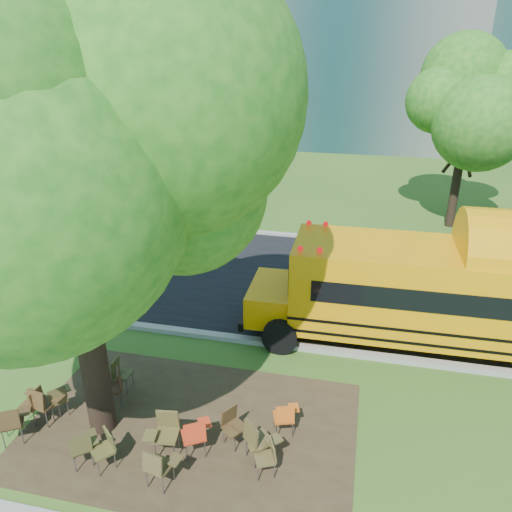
% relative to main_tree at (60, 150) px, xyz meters
% --- Properties ---
extents(ground, '(160.00, 160.00, 0.00)m').
position_rel_main_tree_xyz_m(ground, '(0.87, 0.86, -6.00)').
color(ground, '#2A541A').
rests_on(ground, ground).
extents(dirt_patch, '(7.00, 4.50, 0.03)m').
position_rel_main_tree_xyz_m(dirt_patch, '(1.87, 0.36, -5.99)').
color(dirt_patch, '#382819').
rests_on(dirt_patch, ground).
extents(asphalt_road, '(80.00, 8.00, 0.04)m').
position_rel_main_tree_xyz_m(asphalt_road, '(0.87, 7.86, -5.98)').
color(asphalt_road, black).
rests_on(asphalt_road, ground).
extents(kerb_near, '(80.00, 0.25, 0.14)m').
position_rel_main_tree_xyz_m(kerb_near, '(0.87, 3.86, -5.93)').
color(kerb_near, gray).
rests_on(kerb_near, ground).
extents(kerb_far, '(80.00, 0.25, 0.14)m').
position_rel_main_tree_xyz_m(kerb_far, '(0.87, 11.96, -5.93)').
color(kerb_far, gray).
rests_on(kerb_far, ground).
extents(bg_tree_0, '(5.20, 5.20, 7.18)m').
position_rel_main_tree_xyz_m(bg_tree_0, '(-11.13, 13.86, -1.43)').
color(bg_tree_0, black).
rests_on(bg_tree_0, ground).
extents(bg_tree_2, '(4.80, 4.80, 6.62)m').
position_rel_main_tree_xyz_m(bg_tree_2, '(-4.13, 16.86, -1.79)').
color(bg_tree_2, black).
rests_on(bg_tree_2, ground).
extents(bg_tree_3, '(5.60, 5.60, 7.84)m').
position_rel_main_tree_xyz_m(bg_tree_3, '(8.87, 14.86, -0.97)').
color(bg_tree_3, black).
rests_on(bg_tree_3, ground).
extents(main_tree, '(7.20, 7.20, 9.62)m').
position_rel_main_tree_xyz_m(main_tree, '(0.00, 0.00, 0.00)').
color(main_tree, black).
rests_on(main_tree, ground).
extents(school_bus, '(11.69, 2.81, 2.85)m').
position_rel_main_tree_xyz_m(school_bus, '(8.49, 4.86, -4.36)').
color(school_bus, orange).
rests_on(school_bus, ground).
extents(chair_0, '(0.61, 0.75, 0.91)m').
position_rel_main_tree_xyz_m(chair_0, '(-1.54, -0.82, -5.44)').
color(chair_0, '#3F2D16').
rests_on(chair_0, ground).
extents(chair_1, '(0.68, 0.55, 0.94)m').
position_rel_main_tree_xyz_m(chair_1, '(-1.26, -0.18, -5.42)').
color(chair_1, '#4D351B').
rests_on(chair_1, ground).
extents(chair_2, '(0.57, 0.72, 0.85)m').
position_rel_main_tree_xyz_m(chair_2, '(0.17, -1.06, -5.48)').
color(chair_2, '#413B1C').
rests_on(chair_2, ground).
extents(chair_3, '(0.73, 0.58, 0.85)m').
position_rel_main_tree_xyz_m(chair_3, '(0.59, -0.97, -5.48)').
color(chair_3, '#4E4A22').
rests_on(chair_3, ground).
extents(chair_4, '(0.68, 0.53, 0.91)m').
position_rel_main_tree_xyz_m(chair_4, '(1.83, -1.21, -5.44)').
color(chair_4, '#4A3E20').
rests_on(chair_4, ground).
extents(chair_5, '(0.65, 0.65, 0.97)m').
position_rel_main_tree_xyz_m(chair_5, '(1.62, -0.39, -5.40)').
color(chair_5, brown).
rests_on(chair_5, ground).
extents(chair_6, '(0.63, 0.54, 0.79)m').
position_rel_main_tree_xyz_m(chair_6, '(3.70, -0.45, -5.51)').
color(chair_6, brown).
rests_on(chair_6, ground).
extents(chair_7, '(0.83, 0.66, 0.97)m').
position_rel_main_tree_xyz_m(chair_7, '(3.47, -0.20, -5.41)').
color(chair_7, brown).
rests_on(chair_7, ground).
extents(chair_8, '(0.56, 0.71, 0.82)m').
position_rel_main_tree_xyz_m(chair_8, '(-1.08, 0.10, -5.49)').
color(chair_8, '#4C4320').
rests_on(chair_8, ground).
extents(chair_9, '(0.72, 0.61, 0.90)m').
position_rel_main_tree_xyz_m(chair_9, '(-0.08, 0.75, -5.44)').
color(chair_9, '#442818').
rests_on(chair_9, ground).
extents(chair_10, '(0.49, 0.54, 0.84)m').
position_rel_main_tree_xyz_m(chair_10, '(-0.19, 1.23, -5.48)').
color(chair_10, '#45431E').
rests_on(chair_10, ground).
extents(chair_11, '(0.63, 0.77, 0.94)m').
position_rel_main_tree_xyz_m(chair_11, '(2.23, -0.33, -5.42)').
color(chair_11, red).
rests_on(chair_11, ground).
extents(chair_12, '(0.58, 0.73, 0.86)m').
position_rel_main_tree_xyz_m(chair_12, '(2.86, 0.15, -5.47)').
color(chair_12, '#473219').
rests_on(chair_12, ground).
extents(chair_13, '(0.58, 0.64, 0.85)m').
position_rel_main_tree_xyz_m(chair_13, '(3.87, 0.62, -5.48)').
color(chair_13, '#DA5B17').
rests_on(chair_13, ground).
extents(chair_14, '(0.50, 0.58, 0.86)m').
position_rel_main_tree_xyz_m(chair_14, '(-1.53, -0.14, -5.47)').
color(chair_14, '#4F371C').
rests_on(chair_14, ground).
extents(black_car, '(4.03, 1.98, 1.32)m').
position_rel_main_tree_xyz_m(black_car, '(-5.59, 5.95, -5.34)').
color(black_car, black).
rests_on(black_car, ground).
extents(bg_car_red, '(5.55, 3.69, 1.42)m').
position_rel_main_tree_xyz_m(bg_car_red, '(-9.44, 9.97, -5.29)').
color(bg_car_red, '#560E13').
rests_on(bg_car_red, ground).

